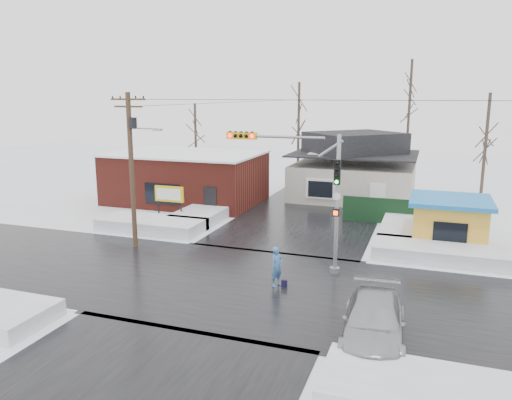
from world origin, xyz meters
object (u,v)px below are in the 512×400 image
(traffic_signal, at_px, (306,183))
(pedestrian, at_px, (277,267))
(car, at_px, (374,322))
(utility_pole, at_px, (132,161))
(marquee_sign, at_px, (169,195))
(kiosk, at_px, (449,222))

(traffic_signal, bearing_deg, pedestrian, -104.68)
(car, bearing_deg, utility_pole, 149.60)
(utility_pole, height_order, pedestrian, utility_pole)
(pedestrian, height_order, car, pedestrian)
(traffic_signal, height_order, pedestrian, traffic_signal)
(marquee_sign, distance_m, car, 20.51)
(traffic_signal, height_order, kiosk, traffic_signal)
(traffic_signal, distance_m, car, 8.74)
(pedestrian, distance_m, car, 6.36)
(kiosk, distance_m, car, 14.00)
(pedestrian, xyz_separation_m, car, (4.91, -4.04, -0.17))
(utility_pole, relative_size, car, 1.66)
(traffic_signal, bearing_deg, utility_pole, 177.05)
(utility_pole, xyz_separation_m, car, (14.59, -7.20, -4.33))
(marquee_sign, bearing_deg, pedestrian, -40.43)
(utility_pole, distance_m, pedestrian, 10.99)
(traffic_signal, xyz_separation_m, car, (4.22, -6.67, -3.75))
(kiosk, bearing_deg, traffic_signal, -135.16)
(marquee_sign, height_order, kiosk, kiosk)
(utility_pole, xyz_separation_m, kiosk, (17.43, 6.49, -3.65))
(marquee_sign, height_order, pedestrian, marquee_sign)
(kiosk, relative_size, car, 0.85)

